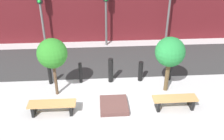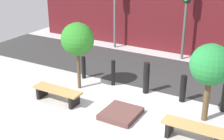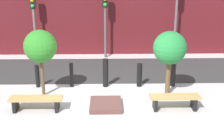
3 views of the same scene
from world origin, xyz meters
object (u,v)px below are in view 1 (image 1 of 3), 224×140
bollard_center (111,70)px  bollard_right (141,71)px  bench_left (52,106)px  bollard_left (81,73)px  planter_bed (114,105)px  tree_behind_left_bench (52,54)px  traffic_light_west (40,7)px  bollard_far_right (170,71)px  tree_behind_right_bench (170,52)px  bollard_far_left (50,75)px  bench_right (175,101)px  traffic_light_mid_west (106,5)px

bollard_center → bollard_right: bollard_center is taller
bench_left → bollard_left: bollard_left is taller
bollard_right → planter_bed: bearing=-125.3°
tree_behind_left_bench → traffic_light_west: (-1.23, 4.76, 0.45)m
bollard_center → bollard_far_right: bearing=0.0°
tree_behind_right_bench → bollard_right: size_ratio=2.56×
bench_left → bollard_left: (0.92, 2.02, 0.15)m
bollard_far_left → bollard_left: size_ratio=0.92×
bench_right → bollard_far_left: 5.20m
bollard_far_left → bollard_far_right: (5.16, 0.00, 0.01)m
planter_bed → bench_left: bearing=-174.8°
bollard_right → traffic_light_west: traffic_light_west is taller
planter_bed → bollard_left: 2.27m
tree_behind_left_bench → bollard_right: size_ratio=2.64×
bollard_far_left → traffic_light_mid_west: 5.07m
planter_bed → bollard_left: bearing=125.3°
bench_left → tree_behind_right_bench: tree_behind_right_bench is taller
planter_bed → bollard_left: (-1.29, 1.82, 0.39)m
bench_left → traffic_light_west: traffic_light_west is taller
bollard_left → bollard_far_right: size_ratio=1.07×
bench_right → bollard_center: size_ratio=1.48×
bench_right → bollard_far_right: bollard_far_right is taller
planter_bed → bollard_right: bollard_right is taller
bollard_far_right → tree_behind_left_bench: bearing=-170.4°
tree_behind_right_bench → bollard_far_left: size_ratio=2.67×
bollard_center → planter_bed: bearing=-90.0°
planter_bed → traffic_light_west: size_ratio=0.35×
traffic_light_west → tree_behind_left_bench: bearing=-75.6°
tree_behind_right_bench → traffic_light_west: (-5.65, 4.76, 0.54)m
traffic_light_mid_west → tree_behind_left_bench: bearing=-114.9°
bollard_center → bollard_right: 1.29m
tree_behind_right_bench → traffic_light_mid_west: traffic_light_mid_west is taller
bollard_right → bollard_far_right: bollard_right is taller
tree_behind_right_bench → bollard_far_left: tree_behind_right_bench is taller
planter_bed → bollard_left: bollard_left is taller
bench_left → traffic_light_mid_west: bearing=70.0°
tree_behind_left_bench → bollard_center: tree_behind_left_bench is taller
bollard_right → bollard_far_right: 1.29m
planter_bed → tree_behind_left_bench: tree_behind_left_bench is taller
tree_behind_right_bench → planter_bed: bearing=-155.5°
tree_behind_left_bench → bollard_far_right: (4.79, 0.81, -1.35)m
bench_left → traffic_light_west: (-1.23, 5.97, 1.92)m
bench_left → bollard_left: 2.23m
bollard_far_left → bollard_center: bearing=0.0°
traffic_light_west → bollard_far_left: bearing=-77.7°
planter_bed → bollard_far_right: (2.58, 1.82, 0.36)m
bollard_center → bench_left: bearing=-137.6°
tree_behind_right_bench → traffic_light_west: size_ratio=0.71×
bollard_right → bollard_far_right: bearing=0.0°
bench_left → bollard_center: size_ratio=1.54×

